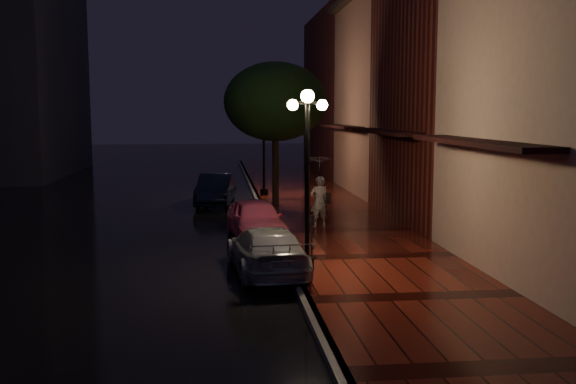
# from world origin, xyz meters

# --- Properties ---
(ground) EXTENTS (120.00, 120.00, 0.00)m
(ground) POSITION_xyz_m (0.00, 0.00, 0.00)
(ground) COLOR black
(ground) RESTS_ON ground
(sidewalk) EXTENTS (4.50, 60.00, 0.15)m
(sidewalk) POSITION_xyz_m (2.25, 0.00, 0.07)
(sidewalk) COLOR #41100B
(sidewalk) RESTS_ON ground
(curb) EXTENTS (0.25, 60.00, 0.15)m
(curb) POSITION_xyz_m (0.00, 0.00, 0.07)
(curb) COLOR #595451
(curb) RESTS_ON ground
(storefront_mid) EXTENTS (5.00, 8.00, 11.00)m
(storefront_mid) POSITION_xyz_m (7.00, 2.00, 5.50)
(storefront_mid) COLOR #511914
(storefront_mid) RESTS_ON ground
(storefront_far) EXTENTS (5.00, 8.00, 9.00)m
(storefront_far) POSITION_xyz_m (7.00, 10.00, 4.50)
(storefront_far) COLOR #8C5951
(storefront_far) RESTS_ON ground
(storefront_extra) EXTENTS (5.00, 12.00, 10.00)m
(storefront_extra) POSITION_xyz_m (7.00, 20.00, 5.00)
(storefront_extra) COLOR #511914
(storefront_extra) RESTS_ON ground
(streetlamp_near) EXTENTS (0.96, 0.36, 4.31)m
(streetlamp_near) POSITION_xyz_m (0.35, -5.00, 2.60)
(streetlamp_near) COLOR black
(streetlamp_near) RESTS_ON sidewalk
(streetlamp_far) EXTENTS (0.96, 0.36, 4.31)m
(streetlamp_far) POSITION_xyz_m (0.35, 9.00, 2.60)
(streetlamp_far) COLOR black
(streetlamp_far) RESTS_ON sidewalk
(street_tree) EXTENTS (4.16, 4.16, 5.80)m
(street_tree) POSITION_xyz_m (0.61, 5.99, 4.24)
(street_tree) COLOR black
(street_tree) RESTS_ON sidewalk
(pink_car) EXTENTS (1.97, 3.88, 1.27)m
(pink_car) POSITION_xyz_m (-0.60, -0.42, 0.63)
(pink_car) COLOR #EF628A
(pink_car) RESTS_ON ground
(navy_car) EXTENTS (1.84, 4.10, 1.31)m
(navy_car) POSITION_xyz_m (-1.84, 7.34, 0.65)
(navy_car) COLOR black
(navy_car) RESTS_ON ground
(silver_car) EXTENTS (2.03, 4.16, 1.16)m
(silver_car) POSITION_xyz_m (-0.60, -4.69, 0.58)
(silver_car) COLOR #939399
(silver_car) RESTS_ON ground
(woman_with_umbrella) EXTENTS (0.98, 1.00, 2.37)m
(woman_with_umbrella) POSITION_xyz_m (1.57, 0.70, 1.72)
(woman_with_umbrella) COLOR white
(woman_with_umbrella) RESTS_ON sidewalk
(parking_meter) EXTENTS (0.12, 0.10, 1.15)m
(parking_meter) POSITION_xyz_m (0.62, -3.94, 0.85)
(parking_meter) COLOR black
(parking_meter) RESTS_ON sidewalk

